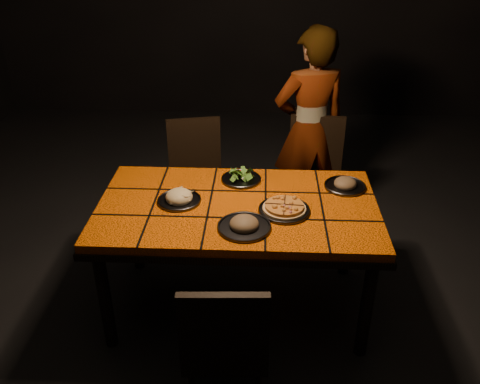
{
  "coord_description": "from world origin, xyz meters",
  "views": [
    {
      "loc": [
        0.13,
        -2.5,
        2.23
      ],
      "look_at": [
        0.01,
        0.02,
        0.82
      ],
      "focal_mm": 38.0,
      "sensor_mm": 36.0,
      "label": 1
    }
  ],
  "objects_px": {
    "plate_pasta": "(179,198)",
    "chair_near": "(225,343)",
    "chair_far_left": "(196,170)",
    "diner": "(309,130)",
    "dining_table": "(238,216)",
    "chair_far_right": "(315,169)",
    "plate_pizza": "(284,209)"
  },
  "relations": [
    {
      "from": "chair_far_left",
      "to": "diner",
      "type": "xyz_separation_m",
      "value": [
        0.84,
        0.19,
        0.27
      ]
    },
    {
      "from": "dining_table",
      "to": "plate_pasta",
      "type": "relative_size",
      "value": 6.42
    },
    {
      "from": "chair_near",
      "to": "diner",
      "type": "distance_m",
      "value": 1.98
    },
    {
      "from": "dining_table",
      "to": "chair_far_right",
      "type": "height_order",
      "value": "chair_far_right"
    },
    {
      "from": "chair_far_left",
      "to": "plate_pasta",
      "type": "xyz_separation_m",
      "value": [
        0.02,
        -0.89,
        0.27
      ]
    },
    {
      "from": "dining_table",
      "to": "chair_far_right",
      "type": "relative_size",
      "value": 1.81
    },
    {
      "from": "chair_far_left",
      "to": "chair_far_right",
      "type": "height_order",
      "value": "chair_far_right"
    },
    {
      "from": "diner",
      "to": "plate_pizza",
      "type": "distance_m",
      "value": 1.17
    },
    {
      "from": "chair_near",
      "to": "chair_far_left",
      "type": "distance_m",
      "value": 1.75
    },
    {
      "from": "plate_pasta",
      "to": "chair_near",
      "type": "bearing_deg",
      "value": -68.77
    },
    {
      "from": "chair_near",
      "to": "chair_far_right",
      "type": "xyz_separation_m",
      "value": [
        0.55,
        1.76,
        0.02
      ]
    },
    {
      "from": "chair_near",
      "to": "chair_far_left",
      "type": "relative_size",
      "value": 0.98
    },
    {
      "from": "chair_far_left",
      "to": "plate_pizza",
      "type": "relative_size",
      "value": 3.03
    },
    {
      "from": "plate_pizza",
      "to": "plate_pasta",
      "type": "xyz_separation_m",
      "value": [
        -0.6,
        0.08,
        0.0
      ]
    },
    {
      "from": "diner",
      "to": "plate_pasta",
      "type": "distance_m",
      "value": 1.35
    },
    {
      "from": "chair_far_left",
      "to": "chair_near",
      "type": "bearing_deg",
      "value": -91.35
    },
    {
      "from": "chair_far_right",
      "to": "plate_pasta",
      "type": "xyz_separation_m",
      "value": [
        -0.87,
        -0.94,
        0.26
      ]
    },
    {
      "from": "chair_near",
      "to": "plate_pizza",
      "type": "relative_size",
      "value": 2.96
    },
    {
      "from": "dining_table",
      "to": "chair_far_left",
      "type": "height_order",
      "value": "chair_far_left"
    },
    {
      "from": "plate_pasta",
      "to": "chair_far_left",
      "type": "bearing_deg",
      "value": 91.35
    },
    {
      "from": "chair_far_left",
      "to": "plate_pizza",
      "type": "bearing_deg",
      "value": -69.81
    },
    {
      "from": "dining_table",
      "to": "chair_near",
      "type": "distance_m",
      "value": 0.83
    },
    {
      "from": "chair_near",
      "to": "plate_pasta",
      "type": "height_order",
      "value": "chair_near"
    },
    {
      "from": "chair_far_left",
      "to": "diner",
      "type": "relative_size",
      "value": 0.57
    },
    {
      "from": "chair_near",
      "to": "plate_pizza",
      "type": "bearing_deg",
      "value": -113.43
    },
    {
      "from": "chair_far_right",
      "to": "dining_table",
      "type": "bearing_deg",
      "value": -114.93
    },
    {
      "from": "chair_far_right",
      "to": "plate_pizza",
      "type": "distance_m",
      "value": 1.08
    },
    {
      "from": "chair_far_left",
      "to": "dining_table",
      "type": "bearing_deg",
      "value": -80.85
    },
    {
      "from": "chair_near",
      "to": "chair_far_right",
      "type": "relative_size",
      "value": 0.96
    },
    {
      "from": "dining_table",
      "to": "plate_pizza",
      "type": "relative_size",
      "value": 5.58
    },
    {
      "from": "diner",
      "to": "plate_pizza",
      "type": "xyz_separation_m",
      "value": [
        -0.22,
        -1.15,
        -0.01
      ]
    },
    {
      "from": "diner",
      "to": "plate_pasta",
      "type": "bearing_deg",
      "value": 35.19
    }
  ]
}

